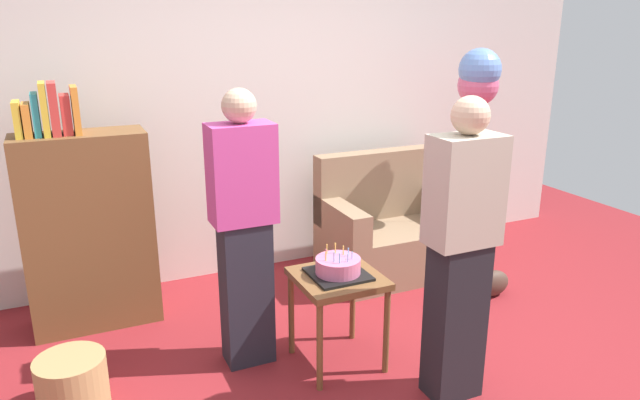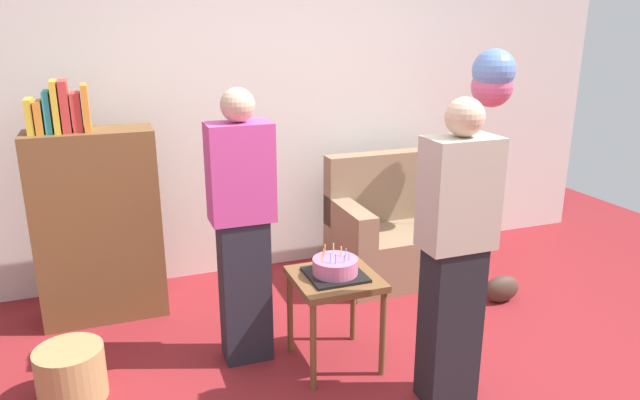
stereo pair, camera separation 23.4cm
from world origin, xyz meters
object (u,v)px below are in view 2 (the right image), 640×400
person_holding_cake (455,256)px  side_table (335,289)px  couch (400,233)px  wicker_basket (71,374)px  birthday_cake (335,268)px  balloon_bunch (493,78)px  bookshelf (97,222)px  person_blowing_candles (243,228)px  handbag (502,289)px

person_holding_cake → side_table: bearing=-61.0°
couch → side_table: size_ratio=1.94×
wicker_basket → birthday_cake: bearing=-6.6°
balloon_bunch → bookshelf: bearing=174.2°
side_table → person_blowing_candles: (-0.47, 0.25, 0.35)m
balloon_bunch → birthday_cake: bearing=-152.3°
birthday_cake → wicker_basket: birthday_cake is taller
person_blowing_candles → wicker_basket: person_blowing_candles is taller
side_table → person_holding_cake: 0.77m
bookshelf → balloon_bunch: (2.85, -0.29, 0.88)m
side_table → birthday_cake: bearing=120.4°
couch → bookshelf: (-2.25, 0.07, 0.34)m
bookshelf → birthday_cake: size_ratio=5.06×
person_holding_cake → wicker_basket: 2.13m
person_holding_cake → couch: bearing=-119.7°
couch → handbag: size_ratio=3.93×
birthday_cake → balloon_bunch: size_ratio=0.18×
balloon_bunch → couch: bearing=159.8°
person_holding_cake → wicker_basket: person_holding_cake is taller
couch → person_blowing_candles: size_ratio=0.67×
side_table → handbag: bearing=12.5°
bookshelf → couch: bearing=-1.8°
person_blowing_candles → handbag: size_ratio=5.82×
handbag → balloon_bunch: balloon_bunch is taller
bookshelf → birthday_cake: bearing=-41.6°
person_holding_cake → handbag: (1.00, 0.85, -0.73)m
couch → person_holding_cake: (-0.55, -1.58, 0.49)m
bookshelf → wicker_basket: 1.11m
bookshelf → handbag: bookshelf is taller
couch → wicker_basket: 2.61m
balloon_bunch → person_holding_cake: bearing=-130.2°
bookshelf → person_blowing_candles: (0.79, -0.87, 0.15)m
birthday_cake → handbag: size_ratio=1.14×
side_table → couch: bearing=46.9°
bookshelf → handbag: bearing=-16.5°
side_table → balloon_bunch: balloon_bunch is taller
handbag → balloon_bunch: size_ratio=0.16×
side_table → person_holding_cake: size_ratio=0.35×
person_holding_cake → bookshelf: bearing=-54.7°
couch → handbag: bearing=-58.3°
couch → person_holding_cake: 1.75m
couch → bookshelf: bookshelf is taller
couch → balloon_bunch: (0.60, -0.22, 1.22)m
person_blowing_candles → handbag: person_blowing_candles is taller
birthday_cake → handbag: (1.44, 0.32, -0.52)m
person_blowing_candles → handbag: bearing=-1.7°
bookshelf → person_holding_cake: (1.70, -1.65, 0.15)m
couch → balloon_bunch: balloon_bunch is taller
couch → balloon_bunch: bearing=-20.2°
bookshelf → person_holding_cake: size_ratio=0.99×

